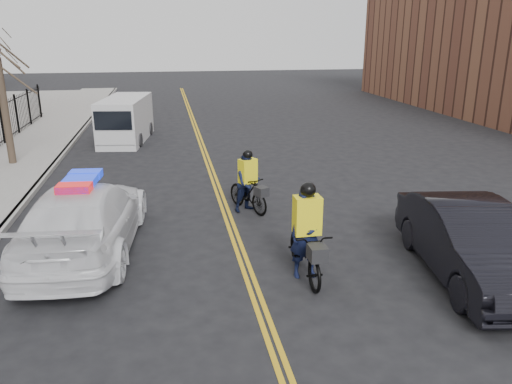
{
  "coord_description": "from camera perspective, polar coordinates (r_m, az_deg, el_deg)",
  "views": [
    {
      "loc": [
        -1.58,
        -10.39,
        5.02
      ],
      "look_at": [
        0.49,
        1.05,
        1.3
      ],
      "focal_mm": 35.0,
      "sensor_mm": 36.0,
      "label": 1
    }
  ],
  "objects": [
    {
      "name": "cyclist_far",
      "position": [
        14.53,
        -0.92,
        0.55
      ],
      "size": [
        1.27,
        1.86,
        1.84
      ],
      "rotation": [
        0.0,
        0.0,
        0.46
      ],
      "color": "black",
      "rests_on": "ground"
    },
    {
      "name": "cyclist_near",
      "position": [
        10.68,
        5.77,
        -6.0
      ],
      "size": [
        0.79,
        2.17,
        2.11
      ],
      "rotation": [
        0.0,
        0.0,
        0.02
      ],
      "color": "black",
      "rests_on": "ground"
    },
    {
      "name": "center_line_left",
      "position": [
        19.12,
        -5.4,
        2.47
      ],
      "size": [
        0.1,
        60.0,
        0.01
      ],
      "primitive_type": "cube",
      "color": "gold",
      "rests_on": "ground"
    },
    {
      "name": "cargo_van",
      "position": [
        24.93,
        -14.73,
        7.92
      ],
      "size": [
        2.47,
        5.14,
        2.07
      ],
      "rotation": [
        0.0,
        0.0,
        -0.14
      ],
      "color": "silver",
      "rests_on": "ground"
    },
    {
      "name": "sidewalk",
      "position": [
        19.94,
        -27.16,
        1.4
      ],
      "size": [
        3.0,
        60.0,
        0.15
      ],
      "primitive_type": "cube",
      "color": "gray",
      "rests_on": "ground"
    },
    {
      "name": "dark_sedan",
      "position": [
        11.51,
        23.34,
        -5.25
      ],
      "size": [
        2.37,
        5.09,
        1.61
      ],
      "primitive_type": "imported",
      "rotation": [
        0.0,
        0.0,
        -0.14
      ],
      "color": "black",
      "rests_on": "ground"
    },
    {
      "name": "ground",
      "position": [
        11.65,
        -1.46,
        -7.79
      ],
      "size": [
        120.0,
        120.0,
        0.0
      ],
      "primitive_type": "plane",
      "color": "black",
      "rests_on": "ground"
    },
    {
      "name": "curb",
      "position": [
        19.55,
        -22.96,
        1.66
      ],
      "size": [
        0.2,
        60.0,
        0.15
      ],
      "primitive_type": "cube",
      "color": "gray",
      "rests_on": "ground"
    },
    {
      "name": "police_cruiser",
      "position": [
        12.44,
        -19.02,
        -2.85
      ],
      "size": [
        2.84,
        5.99,
        1.85
      ],
      "rotation": [
        0.0,
        0.0,
        3.06
      ],
      "color": "white",
      "rests_on": "ground"
    },
    {
      "name": "center_line_right",
      "position": [
        19.13,
        -4.92,
        2.49
      ],
      "size": [
        0.1,
        60.0,
        0.01
      ],
      "primitive_type": "cube",
      "color": "gold",
      "rests_on": "ground"
    }
  ]
}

